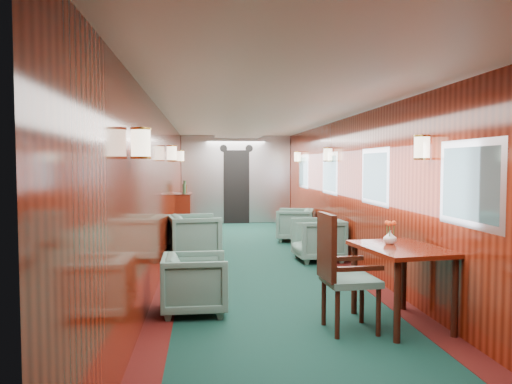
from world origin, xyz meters
TOP-DOWN VIEW (x-y plane):
  - room at (0.00, 0.00)m, footprint 12.00×12.10m
  - bulkhead at (0.00, 5.91)m, footprint 2.98×0.17m
  - windows_right at (1.49, 0.25)m, footprint 0.02×8.60m
  - wall_sconces at (0.00, 0.57)m, footprint 2.97×7.97m
  - dining_table at (1.10, -2.94)m, footprint 0.88×1.15m
  - side_chair at (0.43, -3.07)m, footprint 0.55×0.58m
  - credenza at (-1.34, 3.62)m, footprint 0.34×1.09m
  - flower_vase at (1.04, -2.78)m, footprint 0.15×0.15m
  - armchair_left_near at (-0.98, -2.32)m, footprint 0.73×0.71m
  - armchair_left_far at (-1.05, 0.79)m, footprint 0.97×0.96m
  - armchair_right_near at (1.02, 0.42)m, footprint 0.84×0.82m
  - armchair_right_far at (1.02, 2.58)m, footprint 0.92×0.90m

SIDE VIEW (x-z plane):
  - armchair_left_near at x=-0.98m, z-range 0.00..0.65m
  - armchair_right_far at x=1.02m, z-range 0.00..0.69m
  - armchair_right_near at x=1.02m, z-range 0.00..0.72m
  - armchair_left_far at x=-1.05m, z-range 0.00..0.77m
  - credenza at x=-1.34m, z-range -0.13..1.12m
  - side_chair at x=0.43m, z-range 0.05..1.20m
  - dining_table at x=1.10m, z-range 0.27..1.07m
  - flower_vase at x=1.04m, z-range 0.80..0.94m
  - bulkhead at x=0.00m, z-range -0.01..2.38m
  - windows_right at x=1.49m, z-range 1.05..1.85m
  - room at x=0.00m, z-range 0.43..2.83m
  - wall_sconces at x=0.00m, z-range 1.66..1.91m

